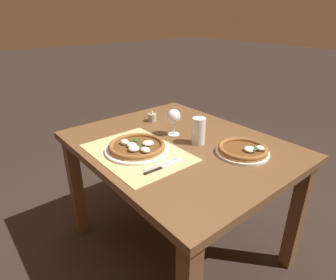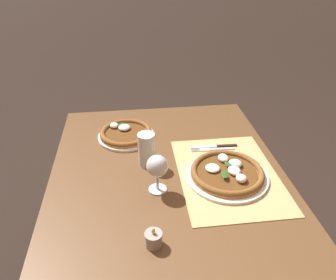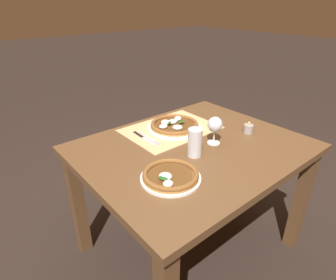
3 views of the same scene
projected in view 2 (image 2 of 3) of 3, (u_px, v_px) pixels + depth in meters
dining_table at (168, 192)px, 1.40m from camera, size 1.18×0.95×0.74m
paper_placemat at (228, 174)px, 1.33m from camera, size 0.54×0.39×0.00m
pizza_near at (227, 173)px, 1.30m from camera, size 0.33×0.33×0.05m
pizza_far at (126, 133)px, 1.57m from camera, size 0.27×0.27×0.05m
wine_glass at (157, 168)px, 1.19m from camera, size 0.08×0.08×0.16m
pint_glass at (147, 150)px, 1.36m from camera, size 0.07×0.07×0.15m
fork at (213, 149)px, 1.48m from camera, size 0.03×0.20×0.00m
knife at (214, 146)px, 1.50m from camera, size 0.03×0.22×0.01m
votive_candle at (154, 239)px, 1.01m from camera, size 0.06×0.06×0.07m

